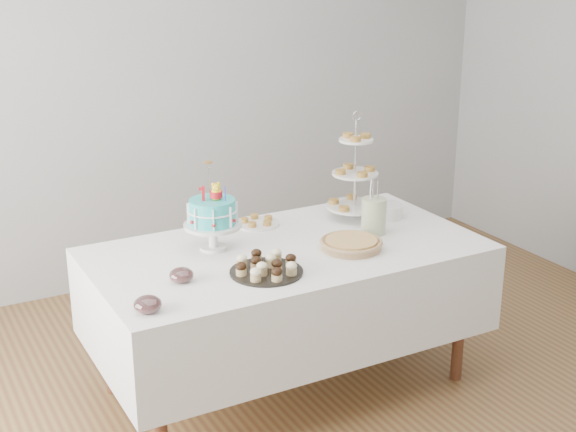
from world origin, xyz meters
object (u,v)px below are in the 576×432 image
pastry_plate (257,222)px  utensil_pitcher (374,214)px  table (287,290)px  jam_bowl_b (181,275)px  pie (351,243)px  plate_stack (386,211)px  tiered_stand (355,174)px  birthday_cake (213,226)px  cupcake_tray (266,265)px  jam_bowl_a (148,305)px

pastry_plate → utensil_pitcher: (0.47, -0.40, 0.09)m
table → jam_bowl_b: 0.68m
pie → plate_stack: (0.43, 0.31, 0.01)m
table → tiered_stand: 0.75m
tiered_stand → utensil_pitcher: tiered_stand is taller
table → jam_bowl_b: jam_bowl_b is taller
birthday_cake → pastry_plate: 0.43m
jam_bowl_b → utensil_pitcher: bearing=5.9°
pie → pastry_plate: 0.59m
table → tiered_stand: tiered_stand is taller
cupcake_tray → tiered_stand: size_ratio=0.57×
table → jam_bowl_a: bearing=-156.6°
tiered_stand → plate_stack: tiered_stand is taller
jam_bowl_b → birthday_cake: bearing=46.2°
pie → plate_stack: 0.53m
birthday_cake → utensil_pitcher: size_ratio=1.54×
pastry_plate → utensil_pitcher: size_ratio=0.83×
table → birthday_cake: birthday_cake is taller
pie → pastry_plate: size_ratio=1.31×
table → utensil_pitcher: 0.59m
tiered_stand → pastry_plate: tiered_stand is taller
table → cupcake_tray: (-0.23, -0.23, 0.26)m
table → jam_bowl_a: size_ratio=16.53×
table → utensil_pitcher: (0.49, -0.03, 0.33)m
utensil_pitcher → table: bearing=-175.0°
table → tiered_stand: bearing=22.6°
table → plate_stack: (0.70, 0.15, 0.26)m
birthday_cake → pie: (0.60, -0.32, -0.09)m
jam_bowl_b → cupcake_tray: bearing=-14.0°
cupcake_tray → pie: size_ratio=1.09×
table → plate_stack: bearing=12.0°
birthday_cake → pastry_plate: bearing=53.3°
pastry_plate → plate_stack: bearing=-18.4°
birthday_cake → jam_bowl_a: bearing=-113.8°
utensil_pitcher → jam_bowl_a: bearing=-157.7°
cupcake_tray → jam_bowl_a: bearing=-168.1°
cupcake_tray → pastry_plate: size_ratio=1.43×
table → pastry_plate: bearing=86.2°
birthday_cake → jam_bowl_a: (-0.52, -0.52, -0.09)m
birthday_cake → tiered_stand: size_ratio=0.74×
birthday_cake → plate_stack: (1.03, -0.00, -0.08)m
birthday_cake → jam_bowl_a: birthday_cake is taller
cupcake_tray → jam_bowl_a: 0.62m
pastry_plate → jam_bowl_b: (-0.63, -0.52, 0.02)m
birthday_cake → pastry_plate: size_ratio=1.85×
tiered_stand → jam_bowl_b: size_ratio=5.39×
table → pastry_plate: (0.02, 0.37, 0.24)m
cupcake_tray → pie: (0.50, 0.07, -0.01)m
jam_bowl_a → jam_bowl_b: jam_bowl_a is taller
pastry_plate → utensil_pitcher: utensil_pitcher is taller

